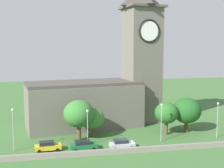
# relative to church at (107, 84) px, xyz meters

# --- Properties ---
(ground_plane) EXTENTS (200.00, 200.00, 0.00)m
(ground_plane) POSITION_rel_church_xyz_m (0.14, -3.62, -9.60)
(ground_plane) COLOR #3D6633
(church) EXTENTS (33.49, 16.17, 32.40)m
(church) POSITION_rel_church_xyz_m (0.00, 0.00, 0.00)
(church) COLOR #666056
(church) RESTS_ON ground
(quay_barrier) EXTENTS (50.94, 0.70, 0.95)m
(quay_barrier) POSITION_rel_church_xyz_m (0.14, -20.63, -9.12)
(quay_barrier) COLOR gray
(quay_barrier) RESTS_ON ground
(car_yellow) EXTENTS (4.75, 2.41, 1.76)m
(car_yellow) POSITION_rel_church_xyz_m (-13.62, -16.87, -8.70)
(car_yellow) COLOR gold
(car_yellow) RESTS_ON ground
(car_green) EXTENTS (4.92, 2.57, 1.77)m
(car_green) POSITION_rel_church_xyz_m (-7.33, -17.57, -8.70)
(car_green) COLOR #1E6B38
(car_green) RESTS_ON ground
(car_silver) EXTENTS (4.61, 2.34, 1.78)m
(car_silver) POSITION_rel_church_xyz_m (-0.40, -18.17, -8.69)
(car_silver) COLOR silver
(car_silver) RESTS_ON ground
(streetlamp_west_end) EXTENTS (0.44, 0.44, 7.73)m
(streetlamp_west_end) POSITION_rel_church_xyz_m (-19.51, -15.90, -4.51)
(streetlamp_west_end) COLOR #9EA0A5
(streetlamp_west_end) RESTS_ON ground
(streetlamp_west_mid) EXTENTS (0.44, 0.44, 6.80)m
(streetlamp_west_mid) POSITION_rel_church_xyz_m (-6.26, -14.96, -5.03)
(streetlamp_west_mid) COLOR #9EA0A5
(streetlamp_west_mid) RESTS_ON ground
(streetlamp_central) EXTENTS (0.44, 0.44, 7.53)m
(streetlamp_central) POSITION_rel_church_xyz_m (8.09, -15.51, -4.62)
(streetlamp_central) COLOR #9EA0A5
(streetlamp_central) RESTS_ON ground
(streetlamp_east_mid) EXTENTS (0.44, 0.44, 7.34)m
(streetlamp_east_mid) POSITION_rel_church_xyz_m (20.04, -15.50, -4.72)
(streetlamp_east_mid) COLOR #9EA0A5
(streetlamp_east_mid) RESTS_ON ground
(tree_by_tower) EXTENTS (4.69, 4.69, 6.00)m
(tree_by_tower) POSITION_rel_church_xyz_m (-4.54, -9.76, -5.73)
(tree_by_tower) COLOR brown
(tree_by_tower) RESTS_ON ground
(tree_riverside_east) EXTENTS (4.98, 4.98, 6.91)m
(tree_riverside_east) POSITION_rel_church_xyz_m (10.82, -11.16, -4.97)
(tree_riverside_east) COLOR brown
(tree_riverside_east) RESTS_ON ground
(tree_riverside_west) EXTENTS (6.01, 6.01, 8.08)m
(tree_riverside_west) POSITION_rel_church_xyz_m (-7.62, -11.54, -4.27)
(tree_riverside_west) COLOR brown
(tree_riverside_west) RESTS_ON ground
(tree_churchyard) EXTENTS (6.17, 6.17, 7.54)m
(tree_churchyard) POSITION_rel_church_xyz_m (15.81, -10.24, -4.86)
(tree_churchyard) COLOR brown
(tree_churchyard) RESTS_ON ground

